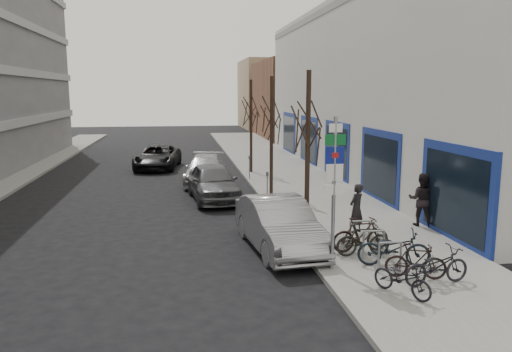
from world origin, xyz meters
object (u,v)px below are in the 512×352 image
object	(u,v)px
lane_car	(158,157)
meter_front	(297,214)
bike_far_curb	(437,263)
parked_car_back	(206,170)
parked_car_front	(279,224)
bike_near_left	(403,276)
bike_near_right	(416,261)
bike_mid_curb	(394,245)
pedestrian_far	(422,199)
meter_mid	(267,183)
tree_far	(251,104)
bike_mid_inner	(363,239)
tree_near	(308,114)
tree_mid	(272,108)
bike_far_inner	(361,234)
highway_sign_pole	(334,183)
pedestrian_near	(356,208)
parked_car_mid	(213,182)
meter_back	(249,165)
bike_rack	(374,241)

from	to	relation	value
lane_car	meter_front	bearing A→B (deg)	-65.44
bike_far_curb	parked_car_back	world-z (taller)	parked_car_back
parked_car_front	bike_near_left	bearing A→B (deg)	-70.01
bike_near_right	parked_car_front	world-z (taller)	parked_car_front
bike_mid_curb	pedestrian_far	xyz separation A→B (m)	(2.71, 3.82, 0.36)
bike_near_left	parked_car_front	xyz separation A→B (m)	(-2.07, 4.21, 0.18)
meter_mid	lane_car	bearing A→B (deg)	114.53
tree_far	bike_mid_inner	size ratio (longest dim) A/B	3.40
pedestrian_far	tree_near	bearing A→B (deg)	33.72
tree_near	parked_car_back	distance (m)	11.33
meter_mid	lane_car	world-z (taller)	lane_car
tree_near	parked_car_front	size ratio (longest dim) A/B	1.13
tree_mid	pedestrian_far	xyz separation A→B (m)	(4.20, -6.27, -3.01)
meter_mid	bike_mid_inner	size ratio (longest dim) A/B	0.78
meter_mid	bike_mid_inner	xyz separation A→B (m)	(1.45, -7.64, -0.27)
bike_far_inner	pedestrian_far	distance (m)	4.05
highway_sign_pole	meter_mid	size ratio (longest dim) A/B	3.31
parked_car_back	pedestrian_near	distance (m)	11.62
parked_car_front	highway_sign_pole	bearing A→B (deg)	-72.34
parked_car_back	pedestrian_far	world-z (taller)	pedestrian_far
highway_sign_pole	pedestrian_far	world-z (taller)	highway_sign_pole
bike_mid_inner	parked_car_mid	world-z (taller)	parked_car_mid
meter_back	bike_near_left	xyz separation A→B (m)	(1.32, -15.96, -0.30)
meter_front	pedestrian_far	distance (m)	4.71
meter_front	bike_far_inner	world-z (taller)	meter_front
parked_car_front	bike_mid_curb	bearing A→B (deg)	-47.23
parked_car_back	parked_car_mid	bearing A→B (deg)	-81.56
bike_mid_inner	meter_front	bearing A→B (deg)	33.68
meter_front	parked_car_back	bearing A→B (deg)	102.12
bike_near_right	parked_car_back	xyz separation A→B (m)	(-4.46, 14.98, 0.12)
tree_far	pedestrian_near	xyz separation A→B (m)	(1.63, -13.29, -3.13)
tree_far	bike_mid_inner	bearing A→B (deg)	-86.35
bike_near_left	bike_mid_inner	world-z (taller)	bike_mid_inner
highway_sign_pole	lane_car	distance (m)	20.44
bike_near_right	parked_car_mid	distance (m)	11.58
meter_front	bike_mid_inner	size ratio (longest dim) A/B	0.78
bike_near_left	pedestrian_near	size ratio (longest dim) A/B	0.93
lane_car	pedestrian_far	distance (m)	18.66
bike_mid_curb	pedestrian_near	distance (m)	3.32
bike_far_inner	lane_car	xyz separation A→B (m)	(-6.58, 18.43, 0.05)
highway_sign_pole	tree_far	size ratio (longest dim) A/B	0.76
bike_far_curb	parked_car_front	bearing A→B (deg)	31.52
meter_back	parked_car_back	bearing A→B (deg)	-178.69
meter_mid	bike_near_left	xyz separation A→B (m)	(1.32, -10.46, -0.30)
bike_near_left	pedestrian_near	distance (m)	5.24
tree_near	pedestrian_near	bearing A→B (deg)	-10.01
meter_mid	pedestrian_far	distance (m)	6.67
lane_car	pedestrian_far	world-z (taller)	pedestrian_far
bike_far_inner	pedestrian_near	size ratio (longest dim) A/B	1.06
lane_car	bike_rack	bearing A→B (deg)	-62.95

